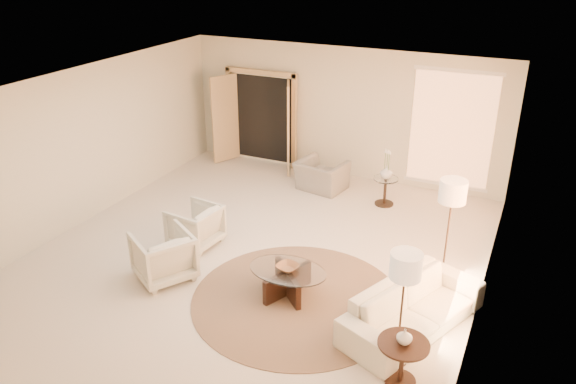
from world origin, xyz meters
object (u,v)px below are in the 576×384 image
at_px(end_table, 403,355).
at_px(floor_lamp_far, 405,271).
at_px(side_vase, 386,172).
at_px(side_table, 385,188).
at_px(accent_chair, 321,171).
at_px(armchair_left, 195,224).
at_px(end_vase, 405,337).
at_px(bowl, 288,267).
at_px(sofa, 413,308).
at_px(coffee_table, 288,279).
at_px(floor_lamp_near, 452,196).
at_px(armchair_right, 163,254).

height_order(end_table, floor_lamp_far, floor_lamp_far).
bearing_deg(side_vase, side_table, 0.00).
xyz_separation_m(accent_chair, floor_lamp_far, (2.82, -4.48, 0.90)).
height_order(armchair_left, end_vase, armchair_left).
xyz_separation_m(floor_lamp_far, bowl, (-1.84, 0.72, -0.84)).
relative_size(sofa, coffee_table, 1.60).
height_order(floor_lamp_near, bowl, floor_lamp_near).
bearing_deg(accent_chair, end_vase, 131.69).
distance_m(armchair_left, accent_chair, 3.24).
height_order(coffee_table, bowl, bowl).
xyz_separation_m(armchair_right, coffee_table, (1.92, 0.38, -0.15)).
relative_size(floor_lamp_far, side_vase, 6.11).
distance_m(sofa, armchair_left, 3.97).
bearing_deg(side_vase, floor_lamp_near, -54.56).
height_order(bowl, end_vase, end_vase).
xyz_separation_m(floor_lamp_near, end_vase, (-0.01, -2.47, -0.74)).
height_order(armchair_left, coffee_table, armchair_left).
distance_m(armchair_right, side_table, 4.62).
xyz_separation_m(side_table, bowl, (-0.42, -3.61, 0.13)).
xyz_separation_m(floor_lamp_near, bowl, (-1.98, -1.42, -0.93)).
bearing_deg(side_table, floor_lamp_far, -71.86).
relative_size(accent_chair, floor_lamp_far, 0.62).
relative_size(armchair_right, end_table, 1.39).
distance_m(sofa, accent_chair, 4.69).
bearing_deg(end_table, armchair_right, 170.17).
bearing_deg(side_table, end_table, -71.62).
relative_size(end_table, end_vase, 3.15).
bearing_deg(armchair_left, coffee_table, 77.96).
relative_size(accent_chair, end_vase, 4.96).
bearing_deg(end_table, side_table, 108.38).
distance_m(armchair_right, end_vase, 3.95).
height_order(side_table, side_vase, side_vase).
distance_m(armchair_left, floor_lamp_near, 4.23).
distance_m(side_table, end_vase, 4.92).
xyz_separation_m(sofa, floor_lamp_far, (-0.01, -0.73, 0.99)).
distance_m(coffee_table, floor_lamp_near, 2.68).
relative_size(sofa, accent_chair, 2.30).
bearing_deg(bowl, coffee_table, 180.00).
distance_m(floor_lamp_far, side_vase, 4.59).
relative_size(end_table, floor_lamp_near, 0.37).
distance_m(sofa, side_vase, 3.88).
bearing_deg(bowl, floor_lamp_near, 35.60).
bearing_deg(armchair_left, bowl, 77.96).
distance_m(floor_lamp_near, bowl, 2.61).
bearing_deg(armchair_right, floor_lamp_far, 116.43).
bearing_deg(side_table, armchair_right, -120.37).
bearing_deg(coffee_table, floor_lamp_far, -21.40).
relative_size(armchair_right, coffee_table, 0.61).
bearing_deg(sofa, armchair_left, 102.87).
xyz_separation_m(coffee_table, side_table, (0.42, 3.61, 0.07)).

